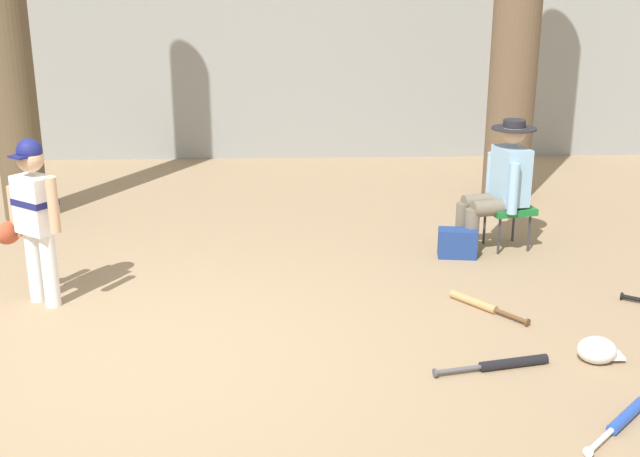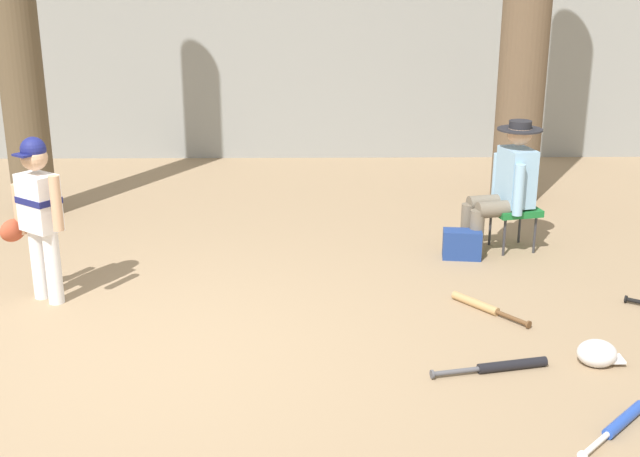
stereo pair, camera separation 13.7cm
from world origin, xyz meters
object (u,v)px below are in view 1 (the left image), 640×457
(tree_behind_spectator, at_px, (518,6))
(seated_spectator, at_px, (500,182))
(young_ballplayer, at_px, (34,212))
(handbag_beside_stool, at_px, (457,243))
(folding_stool, at_px, (508,210))
(bat_wood_tan, at_px, (479,304))
(bat_black_composite, at_px, (505,364))
(batting_helmet_white, at_px, (597,350))
(bat_blue_youth, at_px, (623,419))

(tree_behind_spectator, distance_m, seated_spectator, 2.28)
(young_ballplayer, distance_m, handbag_beside_stool, 3.60)
(young_ballplayer, bearing_deg, seated_spectator, 16.38)
(folding_stool, bearing_deg, bat_wood_tan, -111.92)
(seated_spectator, height_order, bat_wood_tan, seated_spectator)
(handbag_beside_stool, bearing_deg, bat_black_composite, -92.84)
(folding_stool, bearing_deg, batting_helmet_white, -89.25)
(young_ballplayer, bearing_deg, handbag_beside_stool, 14.85)
(tree_behind_spectator, xyz_separation_m, folding_stool, (-0.41, -1.66, -1.73))
(handbag_beside_stool, bearing_deg, young_ballplayer, -165.15)
(bat_black_composite, bearing_deg, young_ballplayer, 159.95)
(bat_wood_tan, relative_size, batting_helmet_white, 1.97)
(young_ballplayer, bearing_deg, bat_wood_tan, -3.94)
(bat_wood_tan, bearing_deg, bat_black_composite, -93.11)
(young_ballplayer, relative_size, handbag_beside_stool, 3.84)
(seated_spectator, bearing_deg, bat_wood_tan, -108.68)
(folding_stool, xyz_separation_m, bat_wood_tan, (-0.56, -1.38, -0.33))
(folding_stool, xyz_separation_m, bat_black_composite, (-0.61, -2.37, -0.33))
(tree_behind_spectator, relative_size, seated_spectator, 4.09)
(bat_black_composite, bearing_deg, bat_wood_tan, 86.89)
(bat_blue_youth, bearing_deg, seated_spectator, 89.88)
(folding_stool, height_order, bat_wood_tan, folding_stool)
(folding_stool, xyz_separation_m, seated_spectator, (-0.10, -0.02, 0.28))
(tree_behind_spectator, height_order, seated_spectator, tree_behind_spectator)
(folding_stool, relative_size, bat_blue_youth, 0.85)
(tree_behind_spectator, distance_m, folding_stool, 2.43)
(tree_behind_spectator, distance_m, bat_blue_youth, 5.18)
(batting_helmet_white, bearing_deg, folding_stool, 90.75)
(young_ballplayer, height_order, bat_black_composite, young_ballplayer)
(folding_stool, distance_m, seated_spectator, 0.29)
(bat_wood_tan, xyz_separation_m, bat_black_composite, (-0.05, -0.98, 0.00))
(seated_spectator, height_order, handbag_beside_stool, seated_spectator)
(tree_behind_spectator, xyz_separation_m, bat_black_composite, (-1.02, -4.02, -2.06))
(young_ballplayer, height_order, bat_blue_youth, young_ballplayer)
(bat_wood_tan, height_order, bat_blue_youth, same)
(young_ballplayer, height_order, folding_stool, young_ballplayer)
(handbag_beside_stool, bearing_deg, batting_helmet_white, -75.30)
(bat_wood_tan, distance_m, bat_black_composite, 0.98)
(batting_helmet_white, bearing_deg, seated_spectator, 93.19)
(bat_blue_youth, bearing_deg, batting_helmet_white, 80.46)
(young_ballplayer, xyz_separation_m, bat_black_composite, (3.33, -1.21, -0.71))
(handbag_beside_stool, xyz_separation_m, bat_wood_tan, (-0.05, -1.14, -0.10))
(young_ballplayer, bearing_deg, bat_blue_youth, -26.53)
(tree_behind_spectator, xyz_separation_m, handbag_beside_stool, (-0.92, -1.90, -1.97))
(handbag_beside_stool, height_order, batting_helmet_white, handbag_beside_stool)
(seated_spectator, height_order, bat_black_composite, seated_spectator)
(young_ballplayer, bearing_deg, batting_helmet_white, -15.87)
(tree_behind_spectator, height_order, batting_helmet_white, tree_behind_spectator)
(young_ballplayer, relative_size, bat_black_composite, 1.64)
(seated_spectator, bearing_deg, tree_behind_spectator, 73.16)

